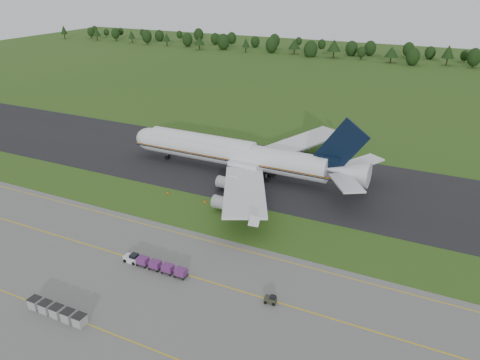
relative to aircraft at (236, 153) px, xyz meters
The scene contains 10 objects.
ground 26.50m from the aircraft, 73.23° to the right, with size 600.00×600.00×0.00m, color #2D4D17.
apron 59.54m from the aircraft, 82.75° to the right, with size 300.00×52.00×0.06m, color #63635F.
taxiway 9.84m from the aircraft, 23.16° to the left, with size 300.00×40.00×0.08m, color black.
apron_markings 52.61m from the aircraft, 81.78° to the right, with size 300.00×30.20×0.01m.
tree_line 195.89m from the aircraft, 89.43° to the left, with size 522.42×21.39×11.94m.
aircraft is the anchor object (origin of this frame).
baggage_train 48.43m from the aircraft, 82.13° to the right, with size 13.65×1.75×1.68m.
utility_cart 56.27m from the aircraft, 57.75° to the right, with size 2.10×1.41×1.09m.
uld_row 65.55m from the aircraft, 89.71° to the right, with size 11.43×1.83×1.80m.
edge_markers 20.82m from the aircraft, 85.41° to the right, with size 21.61×0.30×0.60m.
Camera 1 is at (45.36, -81.54, 50.70)m, focal length 35.00 mm.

